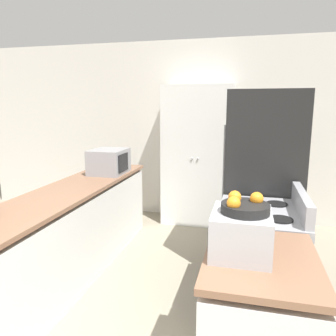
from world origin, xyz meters
The scene contains 9 objects.
wall_back centered at (0.00, 3.62, 1.30)m, with size 7.00×0.06×2.60m.
counter_left centered at (-0.89, 1.52, 0.43)m, with size 0.60×2.84×0.88m.
counter_right centered at (0.89, 0.50, 0.43)m, with size 0.60×0.79×0.88m.
pantry_cabinet centered at (0.10, 3.34, 0.98)m, with size 0.98×0.49×1.95m.
stove centered at (0.91, 1.31, 0.45)m, with size 0.66×0.79×1.04m.
refrigerator centered at (0.94, 2.09, 0.91)m, with size 0.74×0.70×1.82m.
microwave centered at (-0.81, 2.32, 1.03)m, with size 0.39×0.46×0.29m.
toaster_oven centered at (0.77, 0.51, 1.00)m, with size 0.32×0.37×0.24m.
fruit_bowl centered at (0.78, 0.51, 1.15)m, with size 0.26×0.26×0.10m.
Camera 1 is at (0.80, -1.21, 1.68)m, focal length 35.00 mm.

